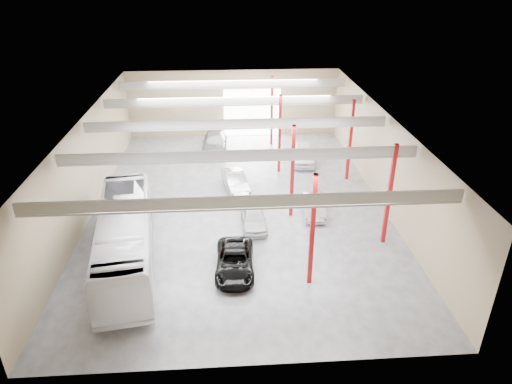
{
  "coord_description": "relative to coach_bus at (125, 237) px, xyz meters",
  "views": [
    {
      "loc": [
        -0.77,
        -31.34,
        16.81
      ],
      "look_at": [
        1.18,
        -2.39,
        2.2
      ],
      "focal_mm": 32.0,
      "sensor_mm": 36.0,
      "label": 1
    }
  ],
  "objects": [
    {
      "name": "coach_bus",
      "position": [
        0.0,
        0.0,
        0.0
      ],
      "size": [
        4.94,
        13.28,
        3.61
      ],
      "primitive_type": "imported",
      "rotation": [
        0.0,
        0.0,
        0.15
      ],
      "color": "white",
      "rests_on": "ground"
    },
    {
      "name": "black_sedan",
      "position": [
        6.64,
        -1.37,
        -1.12
      ],
      "size": [
        2.45,
        5.02,
        1.37
      ],
      "primitive_type": "imported",
      "rotation": [
        0.0,
        0.0,
        -0.04
      ],
      "color": "black",
      "rests_on": "ground"
    },
    {
      "name": "car_row_b",
      "position": [
        6.96,
        9.74,
        -1.06
      ],
      "size": [
        2.43,
        4.75,
        1.49
      ],
      "primitive_type": "imported",
      "rotation": [
        0.0,
        0.0,
        0.2
      ],
      "color": "#B2B1B6",
      "rests_on": "ground"
    },
    {
      "name": "car_row_a",
      "position": [
        8.1,
        3.83,
        -1.09
      ],
      "size": [
        1.8,
        4.23,
        1.43
      ],
      "primitive_type": "imported",
      "rotation": [
        0.0,
        0.0,
        0.03
      ],
      "color": "silver",
      "rests_on": "ground"
    },
    {
      "name": "depot_shell",
      "position": [
        7.29,
        7.7,
        3.17
      ],
      "size": [
        22.12,
        32.12,
        7.06
      ],
      "color": "#4C4B50",
      "rests_on": "ground"
    },
    {
      "name": "car_row_c",
      "position": [
        5.16,
        18.89,
        -0.98
      ],
      "size": [
        2.56,
        5.81,
        1.66
      ],
      "primitive_type": "imported",
      "rotation": [
        0.0,
        0.0,
        -0.04
      ],
      "color": "slate",
      "rests_on": "ground"
    },
    {
      "name": "car_right_far",
      "position": [
        13.45,
        15.22,
        -0.95
      ],
      "size": [
        2.38,
        5.15,
        1.71
      ],
      "primitive_type": "imported",
      "rotation": [
        0.0,
        0.0,
        -0.07
      ],
      "color": "white",
      "rests_on": "ground"
    },
    {
      "name": "car_right_near",
      "position": [
        12.66,
        5.46,
        -1.1
      ],
      "size": [
        1.8,
        4.38,
        1.41
      ],
      "primitive_type": "imported",
      "rotation": [
        0.0,
        0.0,
        -0.07
      ],
      "color": "silver",
      "rests_on": "ground"
    }
  ]
}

